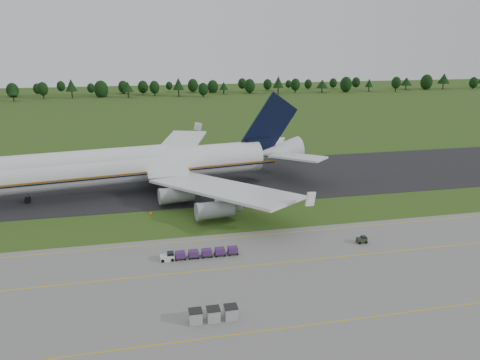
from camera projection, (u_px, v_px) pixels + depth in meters
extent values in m
plane|color=#2D4B16|center=(224.00, 219.00, 98.44)|extent=(600.00, 600.00, 0.00)
cube|color=slate|center=(267.00, 305.00, 66.62)|extent=(300.00, 52.00, 0.06)
cube|color=black|center=(205.00, 181.00, 124.62)|extent=(300.00, 40.00, 0.08)
cube|color=gold|center=(248.00, 266.00, 77.84)|extent=(300.00, 0.25, 0.01)
cube|color=gold|center=(279.00, 329.00, 61.00)|extent=(300.00, 0.20, 0.01)
cube|color=gold|center=(233.00, 237.00, 89.06)|extent=(120.00, 0.20, 0.01)
cylinder|color=black|center=(14.00, 98.00, 281.06)|extent=(0.70, 0.70, 3.89)
cone|color=#163512|center=(12.00, 89.00, 279.49)|extent=(6.46, 6.46, 6.92)
cylinder|color=black|center=(43.00, 95.00, 294.12)|extent=(0.70, 0.70, 3.98)
sphere|color=#163512|center=(43.00, 89.00, 292.94)|extent=(6.49, 6.49, 6.49)
cylinder|color=black|center=(72.00, 95.00, 296.90)|extent=(0.70, 0.70, 4.29)
cone|color=#163512|center=(71.00, 85.00, 295.16)|extent=(7.18, 7.18, 7.63)
cylinder|color=black|center=(102.00, 95.00, 301.94)|extent=(0.70, 0.70, 3.14)
sphere|color=#163512|center=(101.00, 90.00, 301.00)|extent=(8.88, 8.88, 8.88)
cylinder|color=black|center=(128.00, 95.00, 298.91)|extent=(0.70, 0.70, 3.67)
cone|color=#163512|center=(128.00, 87.00, 297.43)|extent=(7.14, 7.14, 6.53)
cylinder|color=black|center=(155.00, 93.00, 307.20)|extent=(0.70, 0.70, 3.74)
sphere|color=#163512|center=(154.00, 87.00, 306.08)|extent=(6.51, 6.51, 6.51)
cylinder|color=black|center=(179.00, 93.00, 305.47)|extent=(0.70, 0.70, 4.28)
cone|color=#163512|center=(178.00, 84.00, 303.75)|extent=(7.41, 7.41, 7.60)
cylinder|color=black|center=(203.00, 94.00, 302.36)|extent=(0.70, 0.70, 3.26)
sphere|color=#163512|center=(203.00, 89.00, 301.39)|extent=(6.32, 6.32, 6.32)
cylinder|color=black|center=(224.00, 92.00, 316.87)|extent=(0.70, 0.70, 2.98)
cone|color=#163512|center=(224.00, 86.00, 315.67)|extent=(6.16, 6.16, 5.29)
cylinder|color=black|center=(250.00, 91.00, 322.00)|extent=(0.70, 0.70, 3.34)
sphere|color=#163512|center=(250.00, 86.00, 321.00)|extent=(7.32, 7.32, 7.32)
cylinder|color=black|center=(278.00, 91.00, 317.59)|extent=(0.70, 0.70, 4.30)
cone|color=#163512|center=(278.00, 82.00, 315.86)|extent=(7.18, 7.18, 7.64)
cylinder|color=black|center=(295.00, 90.00, 325.78)|extent=(0.70, 0.70, 3.66)
sphere|color=#163512|center=(295.00, 85.00, 324.69)|extent=(6.48, 6.48, 6.48)
cylinder|color=black|center=(322.00, 90.00, 325.66)|extent=(0.70, 0.70, 3.26)
cone|color=#163512|center=(322.00, 84.00, 324.35)|extent=(8.15, 8.15, 5.79)
cylinder|color=black|center=(346.00, 90.00, 329.35)|extent=(0.70, 0.70, 3.54)
sphere|color=#163512|center=(346.00, 84.00, 328.29)|extent=(8.20, 8.20, 8.20)
cylinder|color=black|center=(369.00, 89.00, 332.73)|extent=(0.70, 0.70, 3.28)
cone|color=#163512|center=(369.00, 83.00, 331.40)|extent=(5.37, 5.37, 5.84)
cylinder|color=black|center=(396.00, 89.00, 330.23)|extent=(0.70, 0.70, 4.25)
sphere|color=#163512|center=(396.00, 83.00, 328.96)|extent=(6.47, 6.47, 6.47)
cylinder|color=black|center=(406.00, 88.00, 344.55)|extent=(0.70, 0.70, 3.25)
cone|color=#163512|center=(406.00, 81.00, 343.24)|extent=(8.46, 8.46, 5.77)
cylinder|color=black|center=(426.00, 87.00, 346.67)|extent=(0.70, 0.70, 3.53)
sphere|color=#163512|center=(426.00, 82.00, 345.62)|extent=(8.62, 8.62, 8.62)
cylinder|color=black|center=(443.00, 86.00, 349.63)|extent=(0.70, 0.70, 4.11)
cone|color=#163512|center=(444.00, 78.00, 347.97)|extent=(8.85, 8.85, 7.31)
cylinder|color=black|center=(473.00, 87.00, 349.70)|extent=(0.70, 0.70, 3.09)
sphere|color=#163512|center=(474.00, 83.00, 348.77)|extent=(6.38, 6.38, 6.38)
cylinder|color=white|center=(137.00, 166.00, 114.43)|extent=(64.31, 16.81, 7.92)
cylinder|color=white|center=(89.00, 163.00, 110.25)|extent=(37.91, 11.37, 6.18)
cone|color=white|center=(278.00, 152.00, 126.82)|extent=(13.04, 9.15, 7.53)
cube|color=#BE711C|center=(140.00, 173.00, 111.05)|extent=(69.74, 9.96, 0.39)
cube|color=white|center=(221.00, 189.00, 100.74)|extent=(30.08, 37.16, 0.61)
cube|color=white|center=(177.00, 148.00, 138.48)|extent=(21.99, 38.99, 0.61)
cylinder|color=gray|center=(177.00, 195.00, 105.23)|extent=(8.12, 4.57, 3.52)
cylinder|color=gray|center=(215.00, 210.00, 96.11)|extent=(8.12, 4.57, 3.52)
cylinder|color=gray|center=(154.00, 165.00, 130.13)|extent=(8.12, 4.57, 3.52)
cylinder|color=gray|center=(165.00, 154.00, 142.75)|extent=(8.12, 4.57, 3.52)
cube|color=black|center=(269.00, 125.00, 123.76)|extent=(15.97, 2.85, 17.67)
cube|color=white|center=(298.00, 157.00, 119.86)|extent=(13.84, 14.84, 0.50)
cube|color=white|center=(271.00, 144.00, 134.68)|extent=(11.33, 15.53, 0.50)
cylinder|color=slate|center=(27.00, 198.00, 107.57)|extent=(0.40, 0.40, 2.42)
cylinder|color=black|center=(28.00, 200.00, 107.71)|extent=(1.56, 1.18, 1.43)
cylinder|color=slate|center=(169.00, 189.00, 113.67)|extent=(0.40, 0.40, 2.42)
cylinder|color=black|center=(169.00, 191.00, 113.81)|extent=(1.56, 1.18, 1.43)
cylinder|color=slate|center=(161.00, 178.00, 122.56)|extent=(0.40, 0.40, 2.42)
cylinder|color=black|center=(161.00, 180.00, 122.71)|extent=(1.56, 1.18, 1.43)
cube|color=silver|center=(167.00, 258.00, 79.73)|extent=(2.39, 1.29, 1.01)
cylinder|color=black|center=(163.00, 261.00, 79.02)|extent=(0.55, 0.20, 0.55)
cube|color=black|center=(180.00, 257.00, 80.22)|extent=(1.84, 1.38, 0.11)
cube|color=#412156|center=(180.00, 254.00, 80.06)|extent=(1.65, 1.29, 1.01)
cylinder|color=black|center=(176.00, 260.00, 79.52)|extent=(0.31, 0.14, 0.31)
cube|color=black|center=(194.00, 256.00, 80.69)|extent=(1.84, 1.38, 0.11)
cube|color=#412156|center=(194.00, 253.00, 80.53)|extent=(1.65, 1.29, 1.01)
cylinder|color=black|center=(190.00, 259.00, 79.98)|extent=(0.31, 0.14, 0.31)
cube|color=black|center=(207.00, 255.00, 81.15)|extent=(1.84, 1.38, 0.11)
cube|color=#412156|center=(207.00, 252.00, 80.99)|extent=(1.65, 1.29, 1.01)
cylinder|color=black|center=(203.00, 258.00, 80.45)|extent=(0.31, 0.14, 0.31)
cube|color=black|center=(220.00, 254.00, 81.61)|extent=(1.84, 1.38, 0.11)
cube|color=#412156|center=(220.00, 251.00, 81.45)|extent=(1.65, 1.29, 1.01)
cylinder|color=black|center=(216.00, 257.00, 80.91)|extent=(0.31, 0.14, 0.31)
cube|color=black|center=(233.00, 252.00, 82.07)|extent=(1.84, 1.38, 0.11)
cube|color=#412156|center=(233.00, 250.00, 81.91)|extent=(1.65, 1.29, 1.01)
cylinder|color=black|center=(229.00, 255.00, 81.37)|extent=(0.31, 0.14, 0.31)
cylinder|color=black|center=(167.00, 259.00, 79.79)|extent=(0.55, 0.20, 0.55)
cube|color=#262E20|center=(362.00, 240.00, 86.60)|extent=(1.88, 1.18, 1.01)
cylinder|color=black|center=(360.00, 243.00, 86.02)|extent=(0.51, 0.18, 0.51)
cylinder|color=black|center=(363.00, 240.00, 87.31)|extent=(0.51, 0.18, 0.51)
cube|color=#A0A0A0|center=(196.00, 317.00, 62.23)|extent=(1.69, 1.69, 1.69)
cube|color=black|center=(195.00, 311.00, 61.97)|extent=(1.80, 1.80, 0.08)
cube|color=#A0A0A0|center=(213.00, 315.00, 62.71)|extent=(1.69, 1.69, 1.69)
cube|color=black|center=(213.00, 309.00, 62.46)|extent=(1.80, 1.80, 0.08)
cube|color=#A0A0A0|center=(231.00, 312.00, 63.20)|extent=(1.69, 1.69, 1.69)
cube|color=black|center=(231.00, 307.00, 62.94)|extent=(1.80, 1.80, 0.08)
cube|color=#FB6007|center=(151.00, 214.00, 100.46)|extent=(0.50, 0.12, 0.60)
cube|color=black|center=(151.00, 215.00, 100.54)|extent=(0.30, 0.30, 0.04)
cube|color=#FB6007|center=(200.00, 210.00, 102.60)|extent=(0.50, 0.12, 0.60)
cube|color=black|center=(200.00, 211.00, 102.68)|extent=(0.30, 0.30, 0.04)
cube|color=#FB6007|center=(247.00, 207.00, 104.73)|extent=(0.50, 0.12, 0.60)
cube|color=black|center=(247.00, 208.00, 104.82)|extent=(0.30, 0.30, 0.04)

